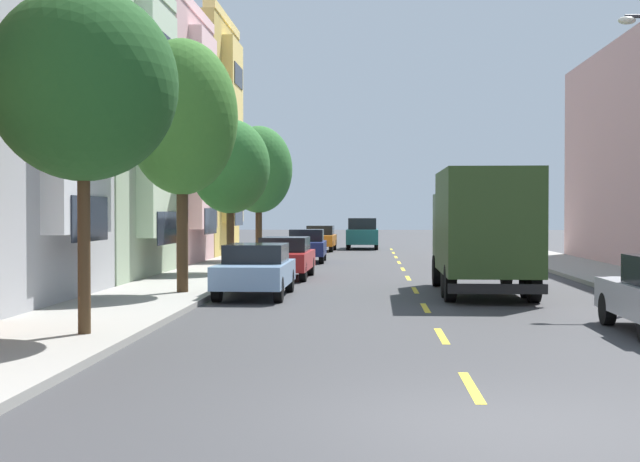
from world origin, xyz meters
The scene contains 17 objects.
ground_plane centered at (0.00, 30.00, 0.00)m, with size 160.00×160.00×0.00m, color #38383A.
sidewalk_left centered at (-7.10, 28.00, 0.07)m, with size 3.20×120.00×0.14m, color #99968E.
sidewalk_right centered at (7.10, 28.00, 0.07)m, with size 3.20×120.00×0.14m, color #99968E.
lane_centerline_dashes centered at (0.00, 24.50, 0.00)m, with size 0.14×47.20×0.01m.
townhouse_third_sage centered at (-13.72, 20.41, 4.94)m, with size 10.86×8.28×10.27m.
townhouse_fourth_rose centered at (-14.79, 28.88, 5.35)m, with size 13.00×8.28×11.10m.
townhouse_fifth_mustard centered at (-15.30, 37.36, 6.01)m, with size 14.01×8.28×12.43m.
street_tree_nearest centered at (-6.40, 5.94, 4.55)m, with size 3.35×3.35×6.13m.
street_tree_second centered at (-6.40, 14.51, 4.85)m, with size 3.02×3.02×6.84m.
street_tree_third centered at (-6.40, 23.08, 3.95)m, with size 2.89×2.89×5.54m.
street_tree_farthest centered at (-6.40, 31.66, 4.23)m, with size 3.08×3.08×6.09m.
delivery_box_truck centered at (1.80, 15.68, 1.93)m, with size 2.45×7.15×3.43m.
parked_hatchback_navy centered at (-4.26, 32.15, 0.76)m, with size 1.79×4.02×1.50m.
parked_sedan_red centered at (-4.29, 21.72, 0.75)m, with size 1.89×4.53×1.43m.
parked_hatchback_orange centered at (-4.27, 44.13, 0.76)m, with size 1.85×4.05×1.50m.
parked_sedan_sky centered at (-4.43, 14.73, 0.75)m, with size 1.82×4.51×1.43m.
moving_teal_sedan centered at (-1.80, 47.59, 0.99)m, with size 1.95×4.80×1.93m.
Camera 1 is at (-1.33, -10.13, 2.30)m, focal length 51.71 mm.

